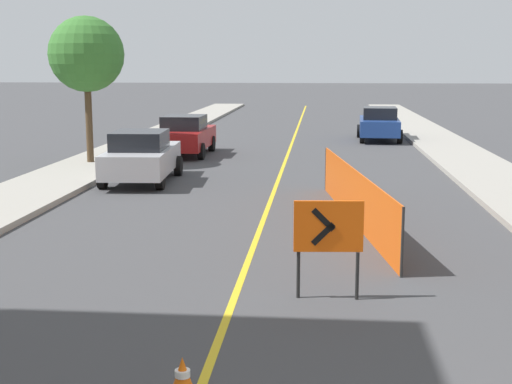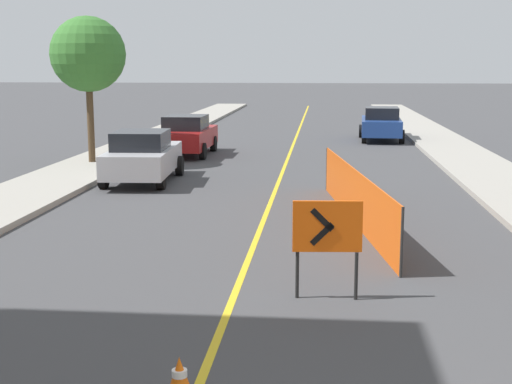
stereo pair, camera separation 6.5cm
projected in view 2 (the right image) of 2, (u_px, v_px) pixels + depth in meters
The scene contains 10 objects.
lane_stripe at pixel (287, 161), 26.58m from camera, with size 0.12×72.86×0.01m.
sidewalk_left at pixel (111, 157), 27.20m from camera, with size 2.59×72.86×0.15m.
sidewalk_right at pixel (471, 162), 25.94m from camera, with size 2.59×72.86×0.15m.
traffic_cone_farthest at pixel (180, 380), 7.62m from camera, with size 0.40×0.40×0.51m.
arrow_barricade_primary at pixel (327, 230), 10.84m from camera, with size 1.07×0.15×1.54m.
safety_mesh_fence at pixel (355, 196), 16.23m from camera, with size 1.28×8.55×1.23m.
parked_car_curb_near at pixel (143, 156), 21.84m from camera, with size 2.05×4.40×1.59m.
parked_car_curb_mid at pixel (187, 135), 28.34m from camera, with size 1.94×4.32×1.59m.
parked_car_curb_far at pixel (381, 124), 33.78m from camera, with size 2.01×4.38×1.59m.
street_tree_left_near at pixel (88, 55), 24.77m from camera, with size 2.62×2.62×5.09m.
Camera 2 is at (1.36, 10.07, 3.58)m, focal length 50.00 mm.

